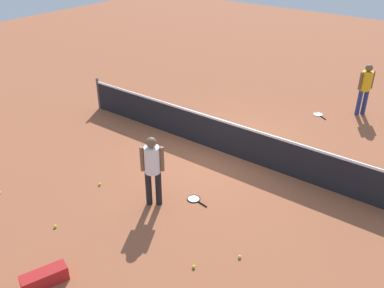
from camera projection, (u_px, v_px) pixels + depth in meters
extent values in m
plane|color=#9E5638|center=(223.00, 152.00, 11.60)|extent=(40.00, 40.00, 0.00)
cylinder|color=#4C4C51|center=(99.00, 93.00, 13.98)|extent=(0.09, 0.09, 1.07)
cube|color=black|center=(223.00, 138.00, 11.38)|extent=(10.00, 0.02, 0.91)
cube|color=white|center=(224.00, 121.00, 11.15)|extent=(10.00, 0.04, 0.06)
cylinder|color=black|center=(159.00, 188.00, 9.32)|extent=(0.20, 0.20, 0.85)
cylinder|color=black|center=(149.00, 188.00, 9.32)|extent=(0.20, 0.20, 0.85)
cylinder|color=white|center=(152.00, 160.00, 8.97)|extent=(0.48, 0.48, 0.62)
cylinder|color=brown|center=(162.00, 159.00, 8.96)|extent=(0.13, 0.13, 0.58)
cylinder|color=brown|center=(142.00, 159.00, 8.96)|extent=(0.13, 0.13, 0.58)
sphere|color=brown|center=(151.00, 142.00, 8.76)|extent=(0.32, 0.32, 0.23)
cylinder|color=navy|center=(365.00, 102.00, 13.63)|extent=(0.20, 0.20, 0.85)
cylinder|color=navy|center=(359.00, 103.00, 13.58)|extent=(0.20, 0.20, 0.85)
cylinder|color=yellow|center=(366.00, 81.00, 13.25)|extent=(0.48, 0.48, 0.62)
cylinder|color=brown|center=(372.00, 80.00, 13.29)|extent=(0.13, 0.13, 0.58)
cylinder|color=brown|center=(361.00, 81.00, 13.20)|extent=(0.13, 0.13, 0.58)
sphere|color=brown|center=(369.00, 68.00, 13.05)|extent=(0.32, 0.32, 0.23)
torus|color=black|center=(194.00, 199.00, 9.66)|extent=(0.36, 0.36, 0.02)
cylinder|color=silver|center=(194.00, 199.00, 9.66)|extent=(0.31, 0.31, 0.00)
cylinder|color=black|center=(202.00, 204.00, 9.48)|extent=(0.28, 0.08, 0.03)
torus|color=white|center=(318.00, 114.00, 13.77)|extent=(0.43, 0.43, 0.02)
cylinder|color=silver|center=(318.00, 114.00, 13.77)|extent=(0.37, 0.37, 0.00)
cylinder|color=black|center=(323.00, 118.00, 13.53)|extent=(0.25, 0.18, 0.03)
sphere|color=#C6E033|center=(194.00, 267.00, 7.76)|extent=(0.07, 0.07, 0.07)
sphere|color=#C6E033|center=(100.00, 184.00, 10.14)|extent=(0.07, 0.07, 0.07)
sphere|color=#C6E033|center=(240.00, 257.00, 7.99)|extent=(0.07, 0.07, 0.07)
sphere|color=#C6E033|center=(55.00, 226.00, 8.77)|extent=(0.07, 0.07, 0.07)
cube|color=#B21E1E|center=(44.00, 278.00, 7.38)|extent=(0.54, 0.85, 0.28)
cylinder|color=black|center=(24.00, 286.00, 7.21)|extent=(0.28, 0.19, 0.27)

